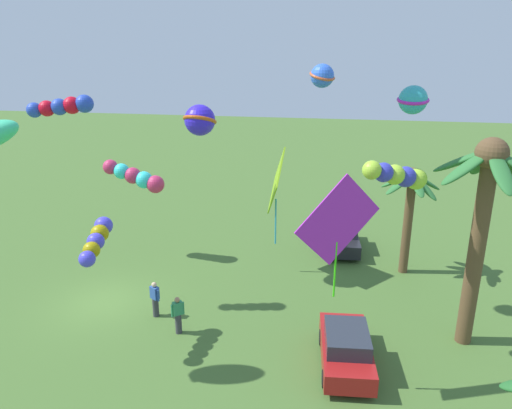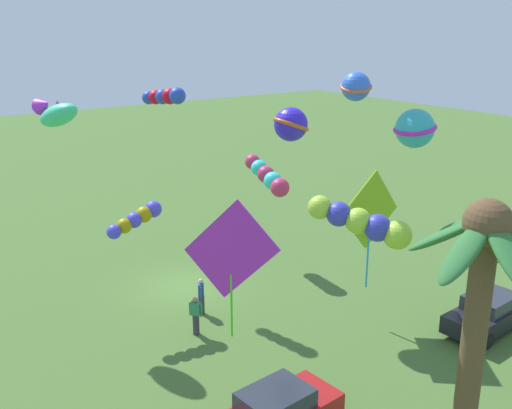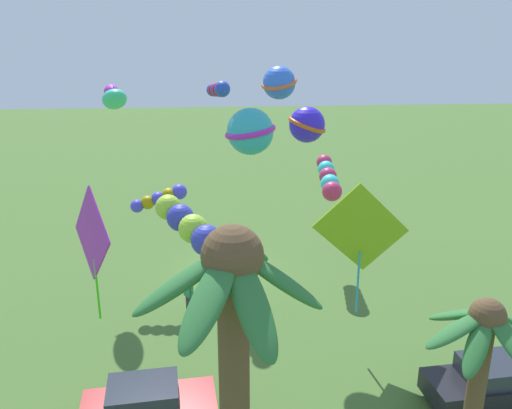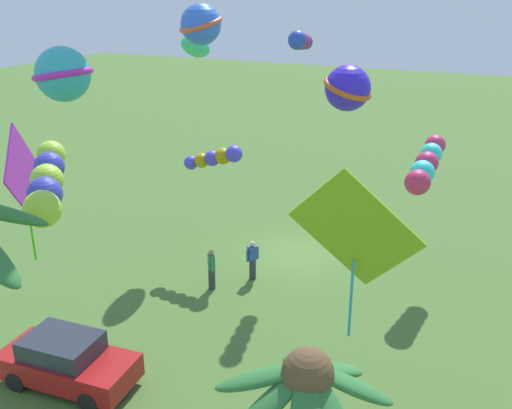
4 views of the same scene
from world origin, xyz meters
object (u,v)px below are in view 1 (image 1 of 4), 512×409
(kite_ball_2, at_px, (322,76))
(kite_tube_10, at_px, (136,177))
(kite_tube_8, at_px, (63,106))
(spectator_0, at_px, (155,299))
(kite_diamond_5, at_px, (276,183))
(kite_tube_9, at_px, (97,239))
(parked_car_0, at_px, (346,348))
(kite_diamond_1, at_px, (338,222))
(palm_tree_0, at_px, (484,203))
(kite_ball_6, at_px, (200,120))
(kite_ball_0, at_px, (413,100))
(kite_tube_7, at_px, (398,175))
(palm_tree_1, at_px, (410,197))
(parked_car_1, at_px, (342,237))
(spectator_1, at_px, (178,315))

(kite_ball_2, xyz_separation_m, kite_tube_10, (-3.67, -9.52, -5.34))
(kite_ball_2, relative_size, kite_tube_8, 0.54)
(spectator_0, relative_size, kite_diamond_5, 0.32)
(kite_tube_9, bearing_deg, kite_ball_2, 118.39)
(parked_car_0, distance_m, kite_tube_8, 14.05)
(kite_diamond_1, height_order, kite_tube_9, kite_diamond_1)
(palm_tree_0, distance_m, kite_ball_6, 12.00)
(spectator_0, xyz_separation_m, kite_tube_8, (-0.42, -3.41, 7.88))
(parked_car_0, height_order, kite_ball_0, kite_ball_0)
(spectator_0, bearing_deg, kite_tube_10, -151.81)
(kite_ball_0, height_order, kite_diamond_1, kite_ball_0)
(spectator_0, xyz_separation_m, kite_tube_7, (0.33, 9.32, 5.90))
(palm_tree_1, bearing_deg, parked_car_0, -19.38)
(spectator_0, xyz_separation_m, kite_diamond_5, (-5.13, 4.39, 3.87))
(parked_car_1, height_order, kite_tube_7, kite_tube_7)
(palm_tree_1, relative_size, kite_ball_0, 4.52)
(parked_car_0, distance_m, spectator_1, 6.63)
(parked_car_1, height_order, kite_tube_9, kite_tube_9)
(palm_tree_1, bearing_deg, kite_tube_9, -54.76)
(kite_tube_7, bearing_deg, palm_tree_1, 167.18)
(kite_tube_10, bearing_deg, parked_car_0, 55.22)
(parked_car_0, distance_m, kite_ball_6, 11.34)
(palm_tree_1, xyz_separation_m, kite_tube_8, (5.82, -14.23, 4.72))
(kite_diamond_1, bearing_deg, kite_tube_9, -96.91)
(kite_ball_0, bearing_deg, kite_diamond_1, -29.89)
(parked_car_0, bearing_deg, kite_diamond_1, -23.89)
(spectator_1, distance_m, kite_diamond_1, 8.19)
(kite_diamond_1, xyz_separation_m, kite_tube_8, (-3.63, -10.79, 2.77))
(palm_tree_0, bearing_deg, kite_diamond_1, -54.66)
(palm_tree_1, height_order, kite_tube_10, palm_tree_1)
(palm_tree_0, bearing_deg, parked_car_0, -62.38)
(palm_tree_0, relative_size, spectator_1, 5.03)
(kite_diamond_5, xyz_separation_m, kite_ball_6, (1.40, -3.27, 3.12))
(kite_diamond_5, bearing_deg, parked_car_0, 26.42)
(palm_tree_1, relative_size, kite_tube_8, 2.12)
(spectator_0, distance_m, kite_tube_7, 11.04)
(kite_tube_8, height_order, kite_tube_10, kite_tube_8)
(kite_ball_6, bearing_deg, kite_tube_9, -20.63)
(parked_car_0, bearing_deg, kite_ball_2, -160.22)
(spectator_1, relative_size, kite_diamond_5, 0.32)
(kite_tube_7, distance_m, kite_tube_9, 10.85)
(kite_ball_0, height_order, kite_ball_2, kite_ball_2)
(parked_car_1, distance_m, kite_diamond_5, 6.19)
(kite_ball_0, height_order, kite_tube_9, kite_ball_0)
(spectator_0, height_order, kite_tube_7, kite_tube_7)
(palm_tree_0, bearing_deg, kite_tube_7, -77.17)
(spectator_0, distance_m, kite_tube_9, 4.28)
(kite_ball_0, bearing_deg, spectator_1, -76.94)
(parked_car_1, distance_m, kite_ball_2, 11.33)
(parked_car_1, height_order, kite_diamond_5, kite_diamond_5)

